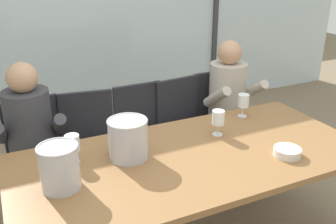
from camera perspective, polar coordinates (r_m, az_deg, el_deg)
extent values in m
plane|color=#847056|center=(3.47, -4.66, -9.81)|extent=(14.00, 14.00, 0.00)
cube|color=silver|center=(4.37, -12.32, 14.81)|extent=(7.36, 0.03, 2.60)
cube|color=#38383D|center=(4.99, 7.24, 16.04)|extent=(0.06, 0.06, 2.60)
cube|color=#477A38|center=(8.80, -19.39, 15.56)|extent=(13.36, 2.40, 1.93)
cube|color=olive|center=(2.32, 3.73, -6.90)|extent=(2.16, 1.00, 0.04)
cylinder|color=olive|center=(2.63, -20.83, -14.05)|extent=(0.07, 0.07, 0.69)
cylinder|color=olive|center=(3.29, 15.30, -5.55)|extent=(0.07, 0.07, 0.69)
cube|color=#232328|center=(2.94, -18.33, -7.17)|extent=(0.50, 0.50, 0.03)
cube|color=#232328|center=(3.02, -19.92, -1.86)|extent=(0.42, 0.10, 0.42)
cylinder|color=#232328|center=(2.87, -20.36, -13.72)|extent=(0.04, 0.04, 0.44)
cylinder|color=#232328|center=(2.95, -13.11, -11.76)|extent=(0.04, 0.04, 0.44)
cylinder|color=#232328|center=(3.19, -22.11, -10.12)|extent=(0.04, 0.04, 0.44)
cylinder|color=#232328|center=(3.26, -15.58, -8.46)|extent=(0.04, 0.04, 0.44)
cube|color=#232328|center=(2.97, -11.51, -6.12)|extent=(0.50, 0.50, 0.03)
cube|color=#232328|center=(3.05, -12.22, -0.71)|extent=(0.42, 0.10, 0.42)
cylinder|color=#232328|center=(2.92, -14.53, -12.26)|extent=(0.04, 0.04, 0.44)
cylinder|color=#232328|center=(2.94, -7.01, -11.33)|extent=(0.04, 0.04, 0.44)
cylinder|color=#232328|center=(3.24, -14.92, -8.53)|extent=(0.04, 0.04, 0.44)
cylinder|color=#232328|center=(3.26, -8.21, -7.73)|extent=(0.04, 0.04, 0.44)
cube|color=#232328|center=(3.09, -3.06, -4.47)|extent=(0.45, 0.45, 0.03)
cube|color=#232328|center=(3.17, -4.61, 0.60)|extent=(0.42, 0.05, 0.42)
cylinder|color=#232328|center=(2.99, -4.85, -10.63)|extent=(0.04, 0.04, 0.44)
cylinder|color=#232328|center=(3.13, 1.68, -8.95)|extent=(0.04, 0.04, 0.44)
cylinder|color=#232328|center=(3.30, -7.37, -7.35)|extent=(0.04, 0.04, 0.44)
cylinder|color=#232328|center=(3.42, -1.35, -5.98)|extent=(0.04, 0.04, 0.44)
cube|color=#232328|center=(3.24, 3.29, -3.13)|extent=(0.49, 0.49, 0.03)
cube|color=#232328|center=(3.30, 1.38, 1.62)|extent=(0.42, 0.09, 0.42)
cylinder|color=#232328|center=(3.12, 2.34, -9.05)|extent=(0.04, 0.04, 0.44)
cylinder|color=#232328|center=(3.32, 7.81, -7.15)|extent=(0.04, 0.04, 0.44)
cylinder|color=#232328|center=(3.39, -1.30, -6.21)|extent=(0.04, 0.04, 0.44)
cylinder|color=#232328|center=(3.58, 3.94, -4.64)|extent=(0.04, 0.04, 0.44)
cube|color=#232328|center=(3.45, 8.56, -1.68)|extent=(0.45, 0.45, 0.03)
cube|color=#232328|center=(3.53, 7.04, 2.83)|extent=(0.42, 0.04, 0.42)
cylinder|color=#232328|center=(3.32, 7.29, -7.10)|extent=(0.04, 0.04, 0.44)
cylinder|color=#232328|center=(3.52, 12.63, -5.73)|extent=(0.04, 0.04, 0.44)
cylinder|color=#232328|center=(3.61, 4.19, -4.41)|extent=(0.04, 0.04, 0.44)
cylinder|color=#232328|center=(3.79, 9.27, -3.30)|extent=(0.04, 0.04, 0.44)
cylinder|color=#38383D|center=(2.84, -20.24, -1.95)|extent=(0.33, 0.33, 0.52)
sphere|color=tan|center=(2.72, -21.23, 4.87)|extent=(0.21, 0.21, 0.21)
cube|color=#47423D|center=(2.77, -21.10, -8.73)|extent=(0.15, 0.41, 0.13)
cube|color=#47423D|center=(2.78, -17.38, -8.16)|extent=(0.15, 0.41, 0.13)
cylinder|color=#47423D|center=(2.74, -20.11, -15.29)|extent=(0.10, 0.10, 0.46)
cylinder|color=#47423D|center=(2.74, -16.27, -14.70)|extent=(0.10, 0.10, 0.46)
cylinder|color=#38383D|center=(2.72, -24.10, -3.02)|extent=(0.09, 0.33, 0.26)
cylinder|color=#38383D|center=(2.73, -16.19, -1.83)|extent=(0.09, 0.33, 0.26)
cylinder|color=#B7AD9E|center=(3.36, 8.95, 2.99)|extent=(0.33, 0.33, 0.52)
sphere|color=tan|center=(3.26, 9.32, 8.87)|extent=(0.21, 0.21, 0.21)
cube|color=#47423D|center=(3.26, 9.38, -2.62)|extent=(0.14, 0.40, 0.13)
cube|color=#47423D|center=(3.36, 11.89, -2.01)|extent=(0.14, 0.40, 0.13)
cylinder|color=#47423D|center=(3.24, 11.16, -7.97)|extent=(0.10, 0.10, 0.46)
cylinder|color=#47423D|center=(3.34, 13.64, -7.19)|extent=(0.10, 0.10, 0.46)
cylinder|color=#B7AD9E|center=(3.16, 7.39, 2.28)|extent=(0.09, 0.33, 0.26)
cylinder|color=#B7AD9E|center=(3.37, 12.79, 3.24)|extent=(0.09, 0.33, 0.26)
cylinder|color=#B7B7BC|center=(2.23, -6.07, -4.13)|extent=(0.23, 0.23, 0.24)
torus|color=silver|center=(2.18, -6.19, -1.34)|extent=(0.24, 0.24, 0.01)
cylinder|color=#B7B7BC|center=(2.02, -16.09, -8.09)|extent=(0.20, 0.20, 0.24)
torus|color=silver|center=(1.96, -16.46, -5.10)|extent=(0.21, 0.21, 0.01)
cylinder|color=silver|center=(2.39, 17.60, -5.78)|extent=(0.17, 0.17, 0.05)
cylinder|color=silver|center=(2.29, -13.99, -7.33)|extent=(0.07, 0.07, 0.00)
cylinder|color=silver|center=(2.27, -14.08, -6.46)|extent=(0.01, 0.01, 0.07)
cylinder|color=silver|center=(2.23, -14.29, -4.55)|extent=(0.08, 0.08, 0.09)
cylinder|color=silver|center=(2.57, 7.47, -3.36)|extent=(0.07, 0.07, 0.00)
cylinder|color=silver|center=(2.55, 7.52, -2.57)|extent=(0.01, 0.01, 0.07)
cylinder|color=silver|center=(2.52, 7.61, -0.82)|extent=(0.08, 0.08, 0.09)
cylinder|color=maroon|center=(2.53, 7.58, -1.37)|extent=(0.07, 0.07, 0.04)
cylinder|color=silver|center=(2.89, 11.16, -0.59)|extent=(0.07, 0.07, 0.00)
cylinder|color=silver|center=(2.88, 11.22, 0.13)|extent=(0.01, 0.01, 0.07)
cylinder|color=silver|center=(2.85, 11.35, 1.72)|extent=(0.08, 0.08, 0.09)
cylinder|color=#E0D184|center=(2.86, 11.31, 1.22)|extent=(0.07, 0.07, 0.04)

